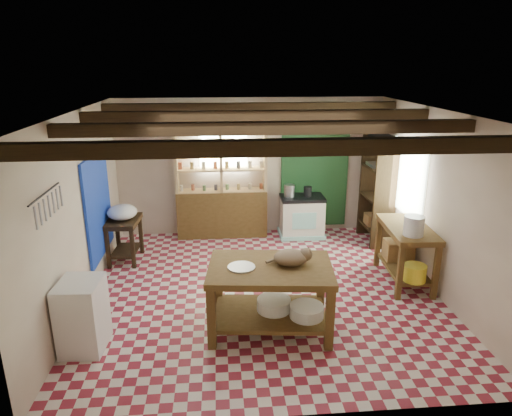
{
  "coord_description": "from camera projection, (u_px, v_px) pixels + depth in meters",
  "views": [
    {
      "loc": [
        -0.61,
        -5.99,
        3.23
      ],
      "look_at": [
        -0.07,
        0.3,
        1.19
      ],
      "focal_mm": 32.0,
      "sensor_mm": 36.0,
      "label": 1
    }
  ],
  "objects": [
    {
      "name": "floor",
      "position": [
        263.0,
        291.0,
        6.73
      ],
      "size": [
        5.0,
        5.0,
        0.02
      ],
      "primitive_type": "cube",
      "color": "maroon",
      "rests_on": "ground"
    },
    {
      "name": "ceiling",
      "position": [
        263.0,
        112.0,
        5.92
      ],
      "size": [
        5.0,
        5.0,
        0.02
      ],
      "primitive_type": "cube",
      "color": "#4F4F55",
      "rests_on": "wall_back"
    },
    {
      "name": "wall_back",
      "position": [
        250.0,
        167.0,
        8.69
      ],
      "size": [
        5.0,
        0.04,
        2.6
      ],
      "primitive_type": "cube",
      "color": "beige",
      "rests_on": "floor"
    },
    {
      "name": "wall_front",
      "position": [
        292.0,
        295.0,
        3.95
      ],
      "size": [
        5.0,
        0.04,
        2.6
      ],
      "primitive_type": "cube",
      "color": "beige",
      "rests_on": "floor"
    },
    {
      "name": "wall_left",
      "position": [
        78.0,
        212.0,
        6.12
      ],
      "size": [
        0.04,
        5.0,
        2.6
      ],
      "primitive_type": "cube",
      "color": "beige",
      "rests_on": "floor"
    },
    {
      "name": "wall_right",
      "position": [
        436.0,
        202.0,
        6.53
      ],
      "size": [
        0.04,
        5.0,
        2.6
      ],
      "primitive_type": "cube",
      "color": "beige",
      "rests_on": "floor"
    },
    {
      "name": "ceiling_beams",
      "position": [
        263.0,
        121.0,
        5.96
      ],
      "size": [
        5.0,
        3.8,
        0.15
      ],
      "primitive_type": "cube",
      "color": "#302010",
      "rests_on": "ceiling"
    },
    {
      "name": "blue_wall_patch",
      "position": [
        98.0,
        206.0,
        7.04
      ],
      "size": [
        0.04,
        1.4,
        1.6
      ],
      "primitive_type": "cube",
      "color": "#1838B5",
      "rests_on": "wall_left"
    },
    {
      "name": "green_wall_patch",
      "position": [
        315.0,
        169.0,
        8.78
      ],
      "size": [
        1.3,
        0.04,
        2.3
      ],
      "primitive_type": "cube",
      "color": "#1C4621",
      "rests_on": "wall_back"
    },
    {
      "name": "window_back",
      "position": [
        223.0,
        147.0,
        8.51
      ],
      "size": [
        0.9,
        0.02,
        0.8
      ],
      "primitive_type": "cube",
      "color": "silver",
      "rests_on": "wall_back"
    },
    {
      "name": "window_right",
      "position": [
        408.0,
        179.0,
        7.44
      ],
      "size": [
        0.02,
        1.3,
        1.2
      ],
      "primitive_type": "cube",
      "color": "silver",
      "rests_on": "wall_right"
    },
    {
      "name": "utensil_rail",
      "position": [
        46.0,
        204.0,
        4.84
      ],
      "size": [
        0.06,
        0.9,
        0.28
      ],
      "primitive_type": "cube",
      "color": "black",
      "rests_on": "wall_left"
    },
    {
      "name": "pot_rack",
      "position": [
        322.0,
        123.0,
        8.1
      ],
      "size": [
        0.86,
        0.12,
        0.36
      ],
      "primitive_type": "cube",
      "color": "black",
      "rests_on": "ceiling"
    },
    {
      "name": "shelving_unit",
      "position": [
        221.0,
        180.0,
        8.53
      ],
      "size": [
        1.7,
        0.34,
        2.2
      ],
      "primitive_type": "cube",
      "color": "tan",
      "rests_on": "floor"
    },
    {
      "name": "tall_rack",
      "position": [
        377.0,
        189.0,
        8.31
      ],
      "size": [
        0.4,
        0.86,
        2.0
      ],
      "primitive_type": "cube",
      "color": "#302010",
      "rests_on": "floor"
    },
    {
      "name": "work_table",
      "position": [
        270.0,
        298.0,
        5.67
      ],
      "size": [
        1.6,
        1.15,
        0.85
      ],
      "primitive_type": "cube",
      "rotation": [
        0.0,
        0.0,
        -0.1
      ],
      "color": "brown",
      "rests_on": "floor"
    },
    {
      "name": "stove",
      "position": [
        302.0,
        216.0,
        8.72
      ],
      "size": [
        0.82,
        0.55,
        0.8
      ],
      "primitive_type": "cube",
      "rotation": [
        0.0,
        0.0,
        -0.0
      ],
      "color": "silver",
      "rests_on": "floor"
    },
    {
      "name": "prep_table",
      "position": [
        125.0,
        240.0,
        7.65
      ],
      "size": [
        0.54,
        0.76,
        0.74
      ],
      "primitive_type": "cube",
      "rotation": [
        0.0,
        0.0,
        -0.06
      ],
      "color": "#302010",
      "rests_on": "floor"
    },
    {
      "name": "white_cabinet",
      "position": [
        82.0,
        315.0,
        5.28
      ],
      "size": [
        0.51,
        0.59,
        0.85
      ],
      "primitive_type": "cube",
      "rotation": [
        0.0,
        0.0,
        -0.06
      ],
      "color": "white",
      "rests_on": "floor"
    },
    {
      "name": "right_counter",
      "position": [
        405.0,
        254.0,
        6.9
      ],
      "size": [
        0.71,
        1.28,
        0.89
      ],
      "primitive_type": "cube",
      "rotation": [
        0.0,
        0.0,
        -0.07
      ],
      "color": "brown",
      "rests_on": "floor"
    },
    {
      "name": "cat",
      "position": [
        291.0,
        258.0,
        5.55
      ],
      "size": [
        0.45,
        0.35,
        0.19
      ],
      "primitive_type": "ellipsoid",
      "rotation": [
        0.0,
        0.0,
        0.07
      ],
      "color": "#917454",
      "rests_on": "work_table"
    },
    {
      "name": "steel_tray",
      "position": [
        241.0,
        267.0,
        5.49
      ],
      "size": [
        0.37,
        0.37,
        0.02
      ],
      "primitive_type": "cylinder",
      "rotation": [
        0.0,
        0.0,
        -0.1
      ],
      "color": "#A9A9B1",
      "rests_on": "work_table"
    },
    {
      "name": "basin_large",
      "position": [
        274.0,
        305.0,
        5.75
      ],
      "size": [
        0.47,
        0.47,
        0.15
      ],
      "primitive_type": "cylinder",
      "rotation": [
        0.0,
        0.0,
        -0.1
      ],
      "color": "white",
      "rests_on": "work_table"
    },
    {
      "name": "basin_small",
      "position": [
        307.0,
        311.0,
        5.61
      ],
      "size": [
        0.46,
        0.46,
        0.15
      ],
      "primitive_type": "cylinder",
      "rotation": [
        0.0,
        0.0,
        -0.1
      ],
      "color": "white",
      "rests_on": "work_table"
    },
    {
      "name": "kettle_left",
      "position": [
        289.0,
        191.0,
        8.54
      ],
      "size": [
        0.2,
        0.2,
        0.23
      ],
      "primitive_type": "cylinder",
      "rotation": [
        0.0,
        0.0,
        -0.0
      ],
      "color": "#A9A9B1",
      "rests_on": "stove"
    },
    {
      "name": "kettle_right",
      "position": [
        308.0,
        191.0,
        8.57
      ],
      "size": [
        0.15,
        0.15,
        0.19
      ],
      "primitive_type": "cylinder",
      "rotation": [
        0.0,
        0.0,
        -0.0
      ],
      "color": "black",
      "rests_on": "stove"
    },
    {
      "name": "enamel_bowl",
      "position": [
        122.0,
        212.0,
        7.5
      ],
      "size": [
        0.51,
        0.51,
        0.24
      ],
      "primitive_type": "ellipsoid",
      "rotation": [
        0.0,
        0.0,
        -0.06
      ],
      "color": "white",
      "rests_on": "prep_table"
    },
    {
      "name": "white_bucket",
      "position": [
        414.0,
        226.0,
        6.38
      ],
      "size": [
        0.3,
        0.3,
        0.28
      ],
      "primitive_type": "cylinder",
      "rotation": [
        0.0,
        0.0,
        -0.07
      ],
      "color": "white",
      "rests_on": "right_counter"
    },
    {
      "name": "wicker_basket",
      "position": [
        398.0,
        250.0,
        7.2
      ],
      "size": [
        0.45,
        0.37,
        0.3
      ],
      "primitive_type": "cube",
      "rotation": [
        0.0,
        0.0,
        -0.07
      ],
      "color": "olive",
      "rests_on": "right_counter"
    },
    {
      "name": "yellow_tub",
      "position": [
        415.0,
        273.0,
        6.5
      ],
      "size": [
        0.34,
        0.34,
        0.24
      ],
      "primitive_type": "cylinder",
      "rotation": [
        0.0,
        0.0,
        -0.07
      ],
      "color": "yellow",
      "rests_on": "right_counter"
    }
  ]
}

